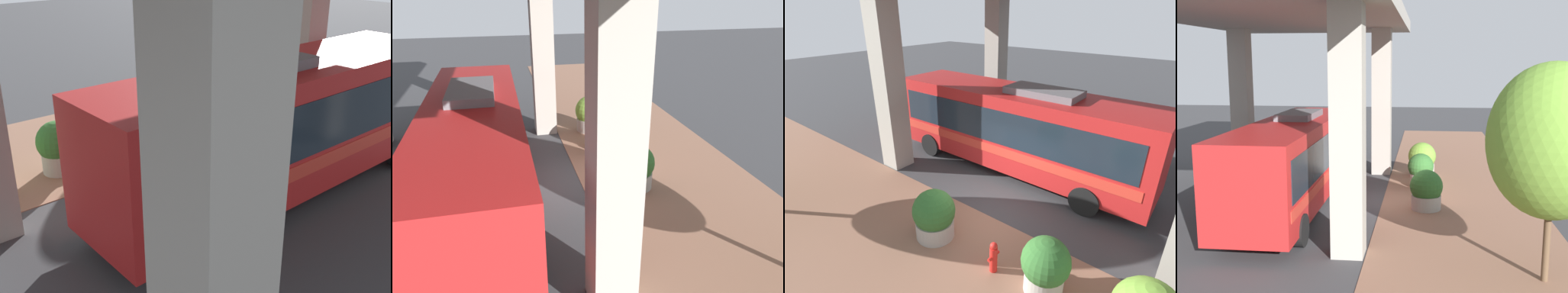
% 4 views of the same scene
% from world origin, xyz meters
% --- Properties ---
extents(ground_plane, '(80.00, 80.00, 0.00)m').
position_xyz_m(ground_plane, '(0.00, 0.00, 0.00)').
color(ground_plane, '#38383A').
rests_on(ground_plane, ground).
extents(sidewalk_strip, '(6.00, 40.00, 0.02)m').
position_xyz_m(sidewalk_strip, '(-3.00, 0.00, 0.01)').
color(sidewalk_strip, '#845B47').
rests_on(sidewalk_strip, ground).
extents(bus, '(2.65, 10.48, 3.54)m').
position_xyz_m(bus, '(3.20, 1.07, 1.92)').
color(bus, '#B21E1E').
rests_on(bus, ground).
extents(fire_hydrant, '(0.41, 0.20, 0.91)m').
position_xyz_m(fire_hydrant, '(-1.71, -1.46, 0.46)').
color(fire_hydrant, red).
rests_on(fire_hydrant, ground).
extents(planter_front, '(1.32, 1.32, 1.62)m').
position_xyz_m(planter_front, '(-1.48, -4.82, 0.78)').
color(planter_front, '#9E998E').
rests_on(planter_front, ground).
extents(planter_middle, '(1.14, 1.14, 1.48)m').
position_xyz_m(planter_middle, '(-1.45, -2.72, 0.75)').
color(planter_middle, '#9E998E').
rests_on(planter_middle, ground).
extents(planter_back, '(1.22, 1.22, 1.50)m').
position_xyz_m(planter_back, '(-1.69, 0.65, 0.73)').
color(planter_back, '#9E998E').
rests_on(planter_back, ground).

